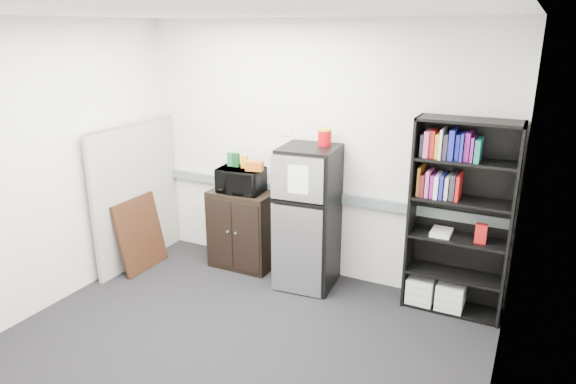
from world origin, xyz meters
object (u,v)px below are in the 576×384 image
object	(u,v)px
refrigerator	(308,218)
cubicle_partition	(136,194)
bookshelf	(458,214)
microwave	(241,180)
cabinet	(243,229)

from	to	relation	value
refrigerator	cubicle_partition	bearing A→B (deg)	-175.12
cubicle_partition	refrigerator	bearing A→B (deg)	9.80
bookshelf	microwave	size ratio (longest dim) A/B	3.82
bookshelf	cabinet	bearing A→B (deg)	-178.35
bookshelf	cabinet	distance (m)	2.33
refrigerator	bookshelf	bearing A→B (deg)	0.88
cabinet	bookshelf	bearing A→B (deg)	1.65
cubicle_partition	microwave	world-z (taller)	cubicle_partition
bookshelf	cubicle_partition	world-z (taller)	bookshelf
cubicle_partition	bookshelf	bearing A→B (deg)	8.13
bookshelf	cubicle_partition	distance (m)	3.45
bookshelf	microwave	world-z (taller)	bookshelf
bookshelf	refrigerator	xyz separation A→B (m)	(-1.43, -0.15, -0.23)
microwave	refrigerator	xyz separation A→B (m)	(0.84, -0.06, -0.28)
cabinet	cubicle_partition	bearing A→B (deg)	-159.66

